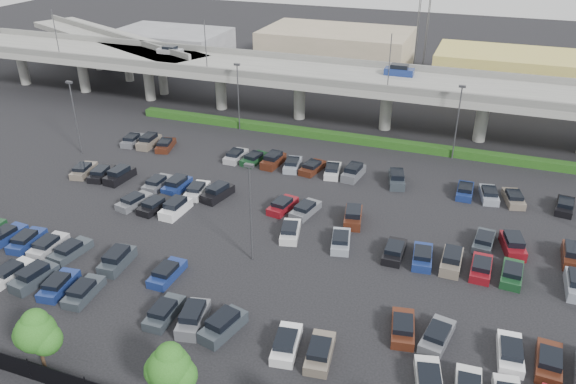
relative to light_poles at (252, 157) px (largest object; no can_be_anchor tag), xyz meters
The scene contains 8 objects.
ground 7.74m from the light_poles, 25.87° to the right, with size 280.00×280.00×0.00m, color black.
overpass 30.30m from the light_poles, 82.50° to the left, with size 150.00×13.00×15.80m.
on_ramp 63.14m from the light_poles, 139.45° to the left, with size 50.93×30.13×8.80m.
hedge 24.05m from the light_poles, 79.83° to the left, with size 66.00×1.60×1.10m, color #1A4113.
tree_row 29.06m from the light_poles, 80.40° to the right, with size 65.07×3.66×5.94m.
parked_cars 9.11m from the light_poles, 54.10° to the right, with size 63.00×36.71×1.67m.
light_poles is the anchor object (origin of this frame).
distant_buildings 62.10m from the light_poles, 74.58° to the left, with size 138.00×24.00×9.00m.
Camera 1 is at (19.21, -49.99, 31.28)m, focal length 35.00 mm.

